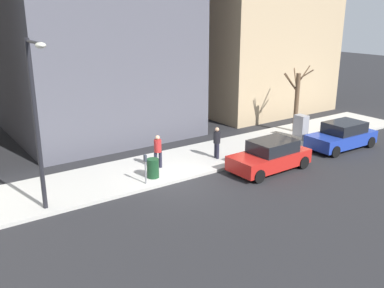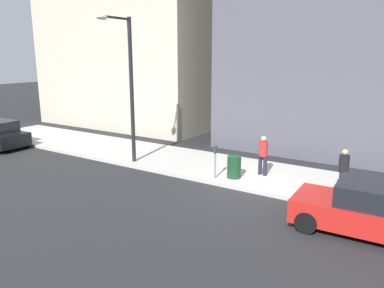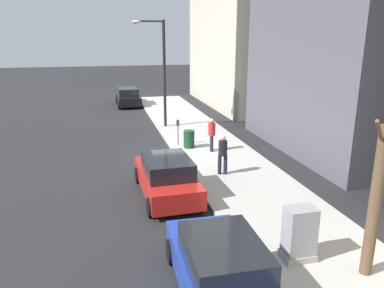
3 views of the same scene
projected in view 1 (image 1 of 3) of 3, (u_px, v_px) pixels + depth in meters
ground_plane at (178, 183)px, 19.60m from camera, size 120.00×120.00×0.00m
sidewalk at (156, 168)px, 21.14m from camera, size 4.00×36.00×0.15m
parked_car_blue at (342, 136)px, 24.28m from camera, size 2.00×4.24×1.52m
parked_car_red at (270, 156)px, 20.95m from camera, size 2.02×4.25×1.52m
parking_meter at (145, 166)px, 18.89m from camera, size 0.14×0.10×1.35m
utility_box at (301, 127)px, 25.64m from camera, size 0.83×0.61×1.43m
streetlamp at (37, 113)px, 15.43m from camera, size 1.97×0.32×6.50m
bare_tree at (297, 99)px, 26.81m from camera, size 1.95×1.59×4.11m
trash_bin at (153, 168)px, 19.70m from camera, size 0.56×0.56×0.90m
pedestrian_near_meter at (217, 141)px, 22.15m from camera, size 0.39×0.36×1.66m
pedestrian_midblock at (158, 150)px, 20.77m from camera, size 0.36×0.39×1.66m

